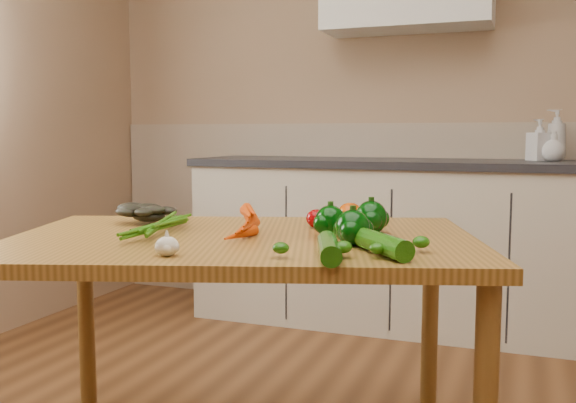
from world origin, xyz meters
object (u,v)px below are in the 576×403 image
Objects in this scene: carrot_bunch at (218,223)px; zucchini_a at (383,244)px; soap_bottle_a at (556,135)px; leafy_greens at (145,210)px; pepper_a at (330,221)px; pepper_b at (371,218)px; garlic_bulb at (167,246)px; tomato_c at (369,219)px; soap_bottle_c at (554,146)px; soap_bottle_b at (540,140)px; table at (243,263)px; zucchini_b at (329,248)px; pepper_c at (353,228)px; tomato_b at (350,214)px; tomato_a at (316,219)px.

carrot_bunch reaches higher than zucchini_a.
leafy_greens is at bearing -49.45° from soap_bottle_a.
pepper_a is 0.14m from pepper_b.
garlic_bulb is (0.36, -0.45, -0.02)m from leafy_greens.
garlic_bulb is at bearing -122.29° from tomato_c.
soap_bottle_a is 0.12m from soap_bottle_c.
soap_bottle_c is 0.76× the size of leafy_greens.
garlic_bulb is at bearing 31.02° from soap_bottle_b.
table is at bearing -152.92° from pepper_b.
table is 17.08× the size of pepper_a.
soap_bottle_a is 2.23m from zucchini_b.
leafy_greens is at bearing 144.83° from carrot_bunch.
tomato_c is at bearing 94.28° from pepper_c.
soap_bottle_b is at bearing 45.35° from carrot_bunch.
soap_bottle_c is at bearing 43.25° from carrot_bunch.
tomato_c is (-0.58, -1.55, -0.20)m from soap_bottle_c.
leafy_greens is 0.58m from garlic_bulb.
soap_bottle_c reaches higher than pepper_b.
soap_bottle_c reaches higher than table.
soap_bottle_c is at bearing 65.64° from tomato_b.
soap_bottle_a is 1.21× the size of zucchini_a.
tomato_c reaches higher than table.
carrot_bunch is 1.17× the size of zucchini_a.
tomato_c is at bearing -32.66° from soap_bottle_a.
tomato_b is (-0.68, -1.57, -0.26)m from soap_bottle_a.
table is at bearing 2.69° from soap_bottle_c.
soap_bottle_a reaches higher than pepper_c.
tomato_b reaches higher than table.
leafy_greens is (-1.31, -1.69, -0.19)m from soap_bottle_c.
pepper_c is (-0.57, -1.94, -0.25)m from soap_bottle_a.
carrot_bunch is at bearing 150.13° from zucchini_b.
garlic_bulb is (-0.04, -0.35, 0.11)m from table.
tomato_c is at bearing 35.28° from soap_bottle_b.
leafy_greens reaches higher than zucchini_a.
soap_bottle_c is at bearing 74.55° from zucchini_b.
zucchini_b is (-0.01, -0.20, -0.02)m from pepper_c.
tomato_c reaches higher than garlic_bulb.
pepper_a reaches higher than garlic_bulb.
tomato_a is at bearing 29.89° from soap_bottle_b.
carrot_bunch is at bearing 174.25° from pepper_c.
soap_bottle_c reaches higher than zucchini_b.
zucchini_b is (0.39, 0.11, 0.00)m from garlic_bulb.
pepper_c is 0.34m from tomato_a.
tomato_b is at bearing 67.19° from garlic_bulb.
leafy_greens is 0.75m from pepper_b.
carrot_bunch is 0.34m from leafy_greens.
soap_bottle_c is 1.62m from tomato_b.
table is 0.30m from tomato_a.
carrot_bunch reaches higher than tomato_a.
garlic_bulb is at bearing -158.56° from zucchini_a.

